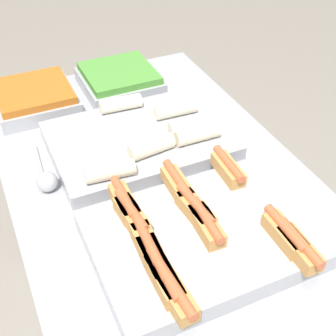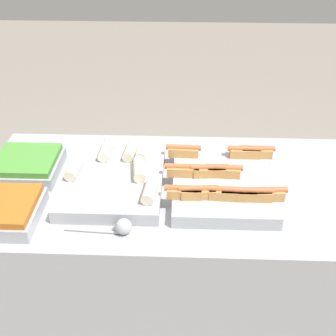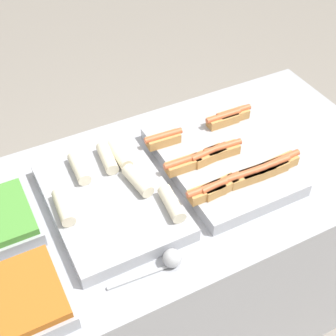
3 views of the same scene
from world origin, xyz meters
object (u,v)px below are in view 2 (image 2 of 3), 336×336
tray_side_front (2,211)px  serving_spoon_near (121,227)px  tray_wraps (115,176)px  tray_hotdogs (222,180)px  tray_side_back (27,165)px

tray_side_front → serving_spoon_near: tray_side_front is taller
tray_wraps → serving_spoon_near: 0.31m
tray_hotdogs → tray_side_back: bearing=174.3°
tray_hotdogs → tray_side_front: size_ratio=2.03×
tray_hotdogs → tray_side_back: 0.79m
tray_side_front → tray_wraps: bearing=33.2°
tray_side_back → serving_spoon_near: 0.56m
tray_side_back → tray_wraps: bearing=-9.7°
tray_wraps → tray_side_back: size_ratio=1.97×
tray_side_front → serving_spoon_near: size_ratio=1.12×
tray_hotdogs → serving_spoon_near: size_ratio=2.28×
tray_hotdogs → tray_side_back: tray_hotdogs is taller
tray_hotdogs → serving_spoon_near: 0.46m
tray_hotdogs → tray_wraps: tray_hotdogs is taller
tray_wraps → tray_side_back: (-0.37, 0.06, 0.00)m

